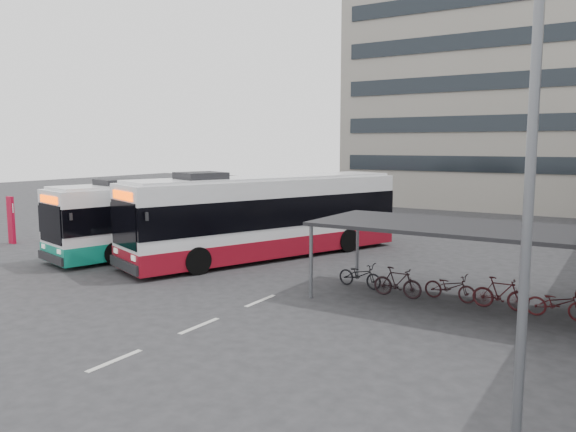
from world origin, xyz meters
The scene contains 10 objects.
ground centered at (0.00, 0.00, 0.00)m, with size 120.00×120.00×0.00m, color #28282B.
bike_shelter centered at (8.47, 3.00, 1.44)m, with size 10.00×4.00×2.54m.
office_block centered at (6.00, 36.00, 12.50)m, with size 30.00×15.00×25.00m, color gray.
road_markings centered at (2.50, -3.00, 0.01)m, with size 0.15×7.60×0.01m.
bus_main centered at (-1.41, 6.16, 1.82)m, with size 7.51×13.36×3.92m.
bus_teal centered at (-6.10, 5.30, 1.64)m, with size 5.52×12.21×3.53m.
pedestrian centered at (-7.22, 2.59, 0.82)m, with size 0.60×0.39×1.64m, color black.
lamp_post centered at (11.08, -5.01, 4.69)m, with size 1.45×0.25×8.22m.
sign_totem_mid centered at (-14.39, 2.04, 1.26)m, with size 0.53×0.19×2.43m.
sign_totem_north centered at (-13.62, 7.91, 1.27)m, with size 0.53×0.24×2.45m.
Camera 1 is at (12.62, -14.56, 5.03)m, focal length 35.00 mm.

